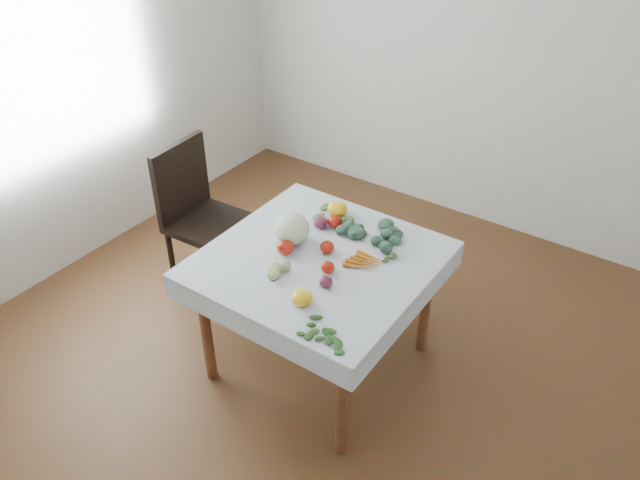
# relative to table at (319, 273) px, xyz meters

# --- Properties ---
(ground) EXTENTS (4.00, 4.00, 0.00)m
(ground) POSITION_rel_table_xyz_m (0.00, 0.00, -0.65)
(ground) COLOR #59321C
(back_wall) EXTENTS (4.00, 0.04, 2.70)m
(back_wall) POSITION_rel_table_xyz_m (0.00, 2.00, 0.70)
(back_wall) COLOR silver
(back_wall) RESTS_ON ground
(left_wall) EXTENTS (0.04, 4.00, 2.70)m
(left_wall) POSITION_rel_table_xyz_m (-2.00, 0.00, 0.70)
(left_wall) COLOR silver
(left_wall) RESTS_ON ground
(table) EXTENTS (1.00, 1.00, 0.75)m
(table) POSITION_rel_table_xyz_m (0.00, 0.00, 0.00)
(table) COLOR brown
(table) RESTS_ON ground
(tablecloth) EXTENTS (1.12, 1.12, 0.01)m
(tablecloth) POSITION_rel_table_xyz_m (0.00, 0.00, 0.10)
(tablecloth) COLOR white
(tablecloth) RESTS_ON table
(chair) EXTENTS (0.47, 0.47, 1.00)m
(chair) POSITION_rel_table_xyz_m (-1.09, 0.20, -0.08)
(chair) COLOR black
(chair) RESTS_ON ground
(cabbage) EXTENTS (0.19, 0.19, 0.17)m
(cabbage) POSITION_rel_table_xyz_m (-0.20, 0.04, 0.19)
(cabbage) COLOR beige
(cabbage) RESTS_ON tablecloth
(tomato_a) EXTENTS (0.10, 0.10, 0.07)m
(tomato_a) POSITION_rel_table_xyz_m (-0.09, 0.29, 0.14)
(tomato_a) COLOR red
(tomato_a) RESTS_ON tablecloth
(tomato_b) EXTENTS (0.09, 0.09, 0.06)m
(tomato_b) POSITION_rel_table_xyz_m (0.11, -0.07, 0.13)
(tomato_b) COLOR red
(tomato_b) RESTS_ON tablecloth
(tomato_c) EXTENTS (0.10, 0.10, 0.08)m
(tomato_c) POSITION_rel_table_xyz_m (-0.17, -0.07, 0.14)
(tomato_c) COLOR red
(tomato_c) RESTS_ON tablecloth
(tomato_d) EXTENTS (0.09, 0.09, 0.07)m
(tomato_d) POSITION_rel_table_xyz_m (0.01, 0.06, 0.14)
(tomato_d) COLOR red
(tomato_d) RESTS_ON tablecloth
(heirloom_back) EXTENTS (0.13, 0.13, 0.08)m
(heirloom_back) POSITION_rel_table_xyz_m (-0.15, 0.40, 0.14)
(heirloom_back) COLOR yellow
(heirloom_back) RESTS_ON tablecloth
(heirloom_front) EXTENTS (0.14, 0.14, 0.07)m
(heirloom_front) POSITION_rel_table_xyz_m (0.14, -0.34, 0.14)
(heirloom_front) COLOR yellow
(heirloom_front) RESTS_ON tablecloth
(onion_a) EXTENTS (0.10, 0.10, 0.07)m
(onion_a) POSITION_rel_table_xyz_m (-0.15, 0.24, 0.14)
(onion_a) COLOR #56182D
(onion_a) RESTS_ON tablecloth
(onion_b) EXTENTS (0.08, 0.08, 0.06)m
(onion_b) POSITION_rel_table_xyz_m (0.16, -0.17, 0.13)
(onion_b) COLOR #56182D
(onion_b) RESTS_ON tablecloth
(tomatillo_cluster) EXTENTS (0.16, 0.11, 0.05)m
(tomatillo_cluster) POSITION_rel_table_xyz_m (-0.09, -0.22, 0.13)
(tomatillo_cluster) COLOR #97B468
(tomatillo_cluster) RESTS_ON tablecloth
(carrot_bunch) EXTENTS (0.17, 0.16, 0.03)m
(carrot_bunch) POSITION_rel_table_xyz_m (0.23, 0.09, 0.12)
(carrot_bunch) COLOR orange
(carrot_bunch) RESTS_ON tablecloth
(kale_bunch) EXTENTS (0.34, 0.26, 0.04)m
(kale_bunch) POSITION_rel_table_xyz_m (0.13, 0.35, 0.12)
(kale_bunch) COLOR #31513E
(kale_bunch) RESTS_ON tablecloth
(basil_bunch) EXTENTS (0.26, 0.18, 0.01)m
(basil_bunch) POSITION_rel_table_xyz_m (0.35, -0.43, 0.11)
(basil_bunch) COLOR #28581B
(basil_bunch) RESTS_ON tablecloth
(dill_bunch) EXTENTS (0.21, 0.15, 0.02)m
(dill_bunch) POSITION_rel_table_xyz_m (-0.14, 0.35, 0.11)
(dill_bunch) COLOR #436C31
(dill_bunch) RESTS_ON tablecloth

